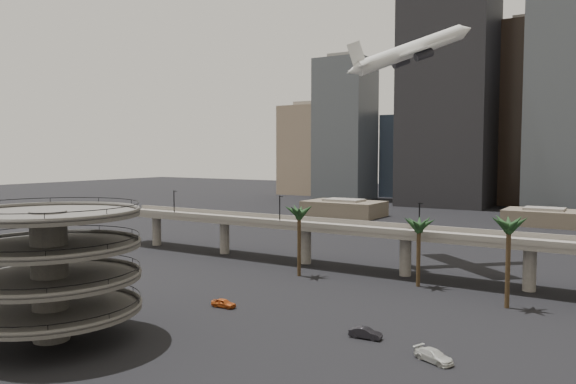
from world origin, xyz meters
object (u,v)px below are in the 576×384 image
Objects in this scene: airborne_jet at (411,51)px; car_c at (434,356)px; car_a at (224,303)px; parking_ramp at (49,262)px; overpass at (353,233)px; car_b at (365,333)px.

car_c is at bearing -115.24° from airborne_jet.
car_a is (-9.87, -51.42, -44.51)m from airborne_jet.
overpass is at bearing 77.57° from parking_ramp.
car_b is at bearing -97.69° from car_a.
overpass is at bearing -158.31° from airborne_jet.
airborne_jet is 6.38× the size of car_a.
car_a is at bearing -96.76° from overpass.
car_b is (24.10, -1.47, 0.02)m from car_a.
airborne_jet is (5.63, 15.59, 37.84)m from overpass.
car_c is at bearing -53.76° from overpass.
parking_ramp is 47.41m from car_c.
airborne_jet is 75.50m from car_c.
overpass is at bearing 58.68° from car_c.
car_a is 24.15m from car_b.
parking_ramp is 0.17× the size of overpass.
parking_ramp is 5.34× the size of car_b.
overpass is at bearing -10.95° from car_a.
overpass is 36.69m from car_a.
car_a is at bearing -149.32° from airborne_jet.
overpass reaches higher than car_b.
overpass is 5.20× the size of airborne_jet.
car_c is at bearing 23.46° from parking_ramp.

